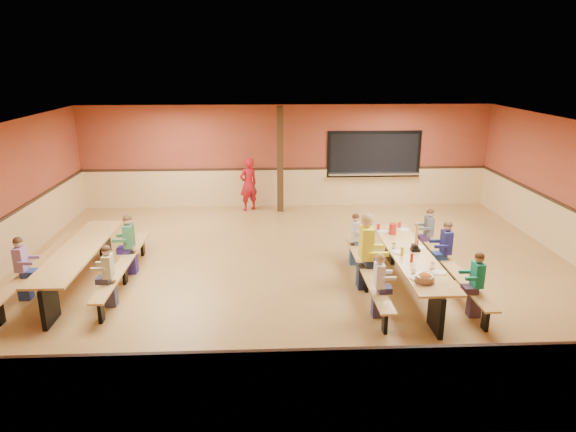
{
  "coord_description": "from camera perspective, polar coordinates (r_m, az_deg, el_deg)",
  "views": [
    {
      "loc": [
        -0.65,
        -9.95,
        4.22
      ],
      "look_at": [
        -0.18,
        0.11,
        1.15
      ],
      "focal_mm": 32.0,
      "sensor_mm": 36.0,
      "label": 1
    }
  ],
  "objects": [
    {
      "name": "punch_pitcher",
      "position": [
        10.89,
        11.56,
        -1.43
      ],
      "size": [
        0.16,
        0.16,
        0.22
      ],
      "primitive_type": "cylinder",
      "color": "red",
      "rests_on": "cafeteria_table_main"
    },
    {
      "name": "seated_child_navy_right",
      "position": [
        10.62,
        17.09,
        -3.76
      ],
      "size": [
        0.37,
        0.3,
        1.2
      ],
      "primitive_type": null,
      "color": "navy",
      "rests_on": "ground"
    },
    {
      "name": "seated_child_purple_sec",
      "position": [
        10.52,
        -27.44,
        -5.25
      ],
      "size": [
        0.36,
        0.29,
        1.18
      ],
      "primitive_type": null,
      "color": "#9068A0",
      "rests_on": "ground"
    },
    {
      "name": "cafeteria_table_main",
      "position": [
        9.99,
        13.45,
        -5.26
      ],
      "size": [
        1.91,
        3.7,
        0.74
      ],
      "color": "tan",
      "rests_on": "ground"
    },
    {
      "name": "condiment_mustard",
      "position": [
        9.76,
        12.57,
        -3.84
      ],
      "size": [
        0.06,
        0.06,
        0.17
      ],
      "primitive_type": "cylinder",
      "color": "yellow",
      "rests_on": "cafeteria_table_main"
    },
    {
      "name": "seated_child_teal_right",
      "position": [
        9.31,
        20.19,
        -7.23
      ],
      "size": [
        0.34,
        0.28,
        1.15
      ],
      "primitive_type": null,
      "color": "#148267",
      "rests_on": "ground"
    },
    {
      "name": "cafeteria_table_second",
      "position": [
        10.75,
        -22.09,
        -4.46
      ],
      "size": [
        1.91,
        3.7,
        0.74
      ],
      "color": "tan",
      "rests_on": "ground"
    },
    {
      "name": "seated_child_green_sec",
      "position": [
        10.95,
        -17.19,
        -3.08
      ],
      "size": [
        0.38,
        0.31,
        1.23
      ],
      "primitive_type": null,
      "color": "#316842",
      "rests_on": "ground"
    },
    {
      "name": "chip_bowl",
      "position": [
        8.72,
        14.96,
        -6.65
      ],
      "size": [
        0.32,
        0.32,
        0.15
      ],
      "primitive_type": null,
      "color": "orange",
      "rests_on": "cafeteria_table_main"
    },
    {
      "name": "kitchen_pass_through",
      "position": [
        15.5,
        9.52,
        6.57
      ],
      "size": [
        2.78,
        0.28,
        1.38
      ],
      "color": "black",
      "rests_on": "ground"
    },
    {
      "name": "condiment_ketchup",
      "position": [
        9.49,
        13.59,
        -4.51
      ],
      "size": [
        0.06,
        0.06,
        0.17
      ],
      "primitive_type": "cylinder",
      "color": "#B2140F",
      "rests_on": "cafeteria_table_main"
    },
    {
      "name": "structural_post",
      "position": [
        14.61,
        -0.88,
        6.22
      ],
      "size": [
        0.18,
        0.18,
        3.0
      ],
      "primitive_type": "cube",
      "color": "#321F10",
      "rests_on": "ground"
    },
    {
      "name": "seated_child_grey_left",
      "position": [
        11.02,
        7.43,
        -2.61
      ],
      "size": [
        0.32,
        0.26,
        1.11
      ],
      "primitive_type": null,
      "color": "silver",
      "rests_on": "ground"
    },
    {
      "name": "seated_adult_yellow",
      "position": [
        9.86,
        8.66,
        -3.96
      ],
      "size": [
        0.49,
        0.4,
        1.47
      ],
      "primitive_type": null,
      "color": "yellow",
      "rests_on": "ground"
    },
    {
      "name": "standing_woman",
      "position": [
        14.91,
        -4.42,
        3.55
      ],
      "size": [
        0.68,
        0.62,
        1.55
      ],
      "primitive_type": "imported",
      "rotation": [
        0.0,
        0.0,
        3.7
      ],
      "color": "#A6131B",
      "rests_on": "ground"
    },
    {
      "name": "room_envelope",
      "position": [
        10.58,
        0.99,
        -2.55
      ],
      "size": [
        12.04,
        10.04,
        3.02
      ],
      "color": "brown",
      "rests_on": "ground"
    },
    {
      "name": "seated_child_white_left",
      "position": [
        8.88,
        10.05,
        -7.66
      ],
      "size": [
        0.33,
        0.27,
        1.12
      ],
      "primitive_type": null,
      "color": "white",
      "rests_on": "ground"
    },
    {
      "name": "ground",
      "position": [
        10.83,
        0.97,
        -5.99
      ],
      "size": [
        12.0,
        12.0,
        0.0
      ],
      "primitive_type": "plane",
      "color": "olive",
      "rests_on": "ground"
    },
    {
      "name": "table_paddle",
      "position": [
        10.02,
        14.0,
        -3.06
      ],
      "size": [
        0.16,
        0.16,
        0.56
      ],
      "color": "black",
      "rests_on": "cafeteria_table_main"
    },
    {
      "name": "place_settings",
      "position": [
        9.89,
        13.55,
        -3.81
      ],
      "size": [
        0.65,
        3.3,
        0.11
      ],
      "primitive_type": null,
      "color": "beige",
      "rests_on": "cafeteria_table_main"
    },
    {
      "name": "napkin_dispenser",
      "position": [
        10.05,
        13.9,
        -3.43
      ],
      "size": [
        0.1,
        0.14,
        0.13
      ],
      "primitive_type": "cube",
      "color": "black",
      "rests_on": "cafeteria_table_main"
    },
    {
      "name": "seated_child_tan_sec",
      "position": [
        9.64,
        -19.27,
        -6.36
      ],
      "size": [
        0.33,
        0.27,
        1.13
      ],
      "primitive_type": null,
      "color": "#BFBE9A",
      "rests_on": "ground"
    },
    {
      "name": "seated_child_char_right",
      "position": [
        11.6,
        15.33,
        -2.03
      ],
      "size": [
        0.34,
        0.27,
        1.14
      ],
      "primitive_type": null,
      "color": "#4F5259",
      "rests_on": "ground"
    }
  ]
}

